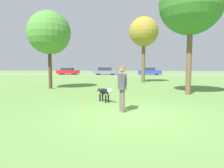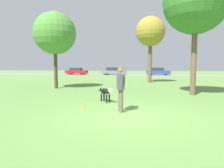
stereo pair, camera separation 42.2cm
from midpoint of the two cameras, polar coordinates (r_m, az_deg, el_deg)
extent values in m
plane|color=#608C42|center=(6.70, 6.87, -8.88)|extent=(120.00, 120.00, 0.00)
cube|color=gray|center=(36.16, 9.51, 2.57)|extent=(120.00, 6.00, 0.01)
cylinder|color=#665B4C|center=(6.98, 4.39, -4.93)|extent=(0.16, 0.16, 0.80)
cylinder|color=#665B4C|center=(7.23, 3.99, -4.57)|extent=(0.16, 0.16, 0.80)
cube|color=#514C56|center=(7.02, 4.22, 0.74)|extent=(0.35, 0.52, 0.57)
cylinder|color=#514C56|center=(6.76, 4.66, 0.57)|extent=(0.15, 0.22, 0.57)
cylinder|color=#514C56|center=(7.28, 3.82, 0.90)|extent=(0.15, 0.22, 0.57)
sphere|color=#A87A5B|center=(7.00, 4.25, 4.13)|extent=(0.25, 0.25, 0.20)
cylinder|color=#D15B19|center=(7.00, 4.25, 4.71)|extent=(0.26, 0.26, 0.05)
ellipsoid|color=black|center=(9.01, -0.60, -2.12)|extent=(0.70, 0.72, 0.26)
ellipsoid|color=white|center=(8.85, 0.11, -2.55)|extent=(0.23, 0.23, 0.14)
sphere|color=white|center=(8.64, 1.01, -1.96)|extent=(0.31, 0.31, 0.22)
cylinder|color=black|center=(8.91, 0.59, -4.18)|extent=(0.10, 0.10, 0.35)
cylinder|color=black|center=(8.83, -0.18, -4.27)|extent=(0.10, 0.10, 0.35)
cylinder|color=black|center=(9.29, -1.00, -3.80)|extent=(0.10, 0.10, 0.35)
cylinder|color=black|center=(9.21, -1.75, -3.87)|extent=(0.10, 0.10, 0.35)
cylinder|color=black|center=(9.39, -2.12, -1.59)|extent=(0.19, 0.19, 0.20)
cylinder|color=orange|center=(8.05, -6.74, -6.42)|extent=(0.22, 0.22, 0.02)
torus|color=orange|center=(8.05, -6.74, -6.42)|extent=(0.22, 0.22, 0.02)
cylinder|color=#4C3826|center=(14.96, -15.00, 4.19)|extent=(0.25, 0.25, 2.81)
sphere|color=#4C8938|center=(15.14, -15.23, 13.83)|extent=(3.01, 3.01, 3.01)
cylinder|color=brown|center=(19.85, 11.38, 6.00)|extent=(0.36, 0.36, 3.87)
sphere|color=olive|center=(20.12, 11.54, 14.55)|extent=(2.82, 2.82, 2.82)
cylinder|color=brown|center=(12.03, 23.25, 6.04)|extent=(0.30, 0.30, 3.78)
sphere|color=#38752D|center=(12.52, 23.81, 20.84)|extent=(3.50, 3.50, 3.50)
cube|color=red|center=(38.22, -9.75, 3.44)|extent=(4.05, 1.74, 0.59)
cube|color=#232D38|center=(38.25, -9.93, 4.22)|extent=(2.12, 1.47, 0.45)
cylinder|color=black|center=(38.49, -7.69, 3.17)|extent=(0.59, 0.21, 0.58)
cylinder|color=black|center=(37.15, -8.40, 3.09)|extent=(0.59, 0.21, 0.58)
cylinder|color=black|center=(39.33, -11.01, 3.17)|extent=(0.59, 0.21, 0.58)
cylinder|color=black|center=(38.02, -11.82, 3.08)|extent=(0.59, 0.21, 0.58)
cube|color=slate|center=(36.52, 0.84, 3.46)|extent=(4.42, 1.82, 0.56)
cube|color=#232D38|center=(36.53, 0.64, 4.33)|extent=(2.32, 1.52, 0.54)
cylinder|color=black|center=(37.01, 3.05, 3.20)|extent=(0.67, 0.22, 0.67)
cylinder|color=black|center=(35.59, 2.69, 3.12)|extent=(0.67, 0.22, 0.67)
cylinder|color=black|center=(37.50, -0.91, 3.23)|extent=(0.67, 0.22, 0.67)
cylinder|color=black|center=(36.10, -1.42, 3.15)|extent=(0.67, 0.22, 0.67)
cube|color=#284293|center=(36.42, 13.43, 3.31)|extent=(4.21, 1.96, 0.61)
cube|color=#232D38|center=(36.40, 13.26, 4.19)|extent=(2.22, 1.61, 0.50)
cylinder|color=black|center=(37.21, 15.33, 2.97)|extent=(0.60, 0.23, 0.59)
cylinder|color=black|center=(35.70, 15.42, 2.89)|extent=(0.60, 0.23, 0.59)
cylinder|color=black|center=(37.19, 11.51, 3.05)|extent=(0.60, 0.23, 0.59)
cylinder|color=black|center=(35.68, 11.45, 2.97)|extent=(0.60, 0.23, 0.59)
camera|label=1|loc=(0.21, -88.49, 0.14)|focal=32.00mm
camera|label=2|loc=(0.21, 91.51, -0.14)|focal=32.00mm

